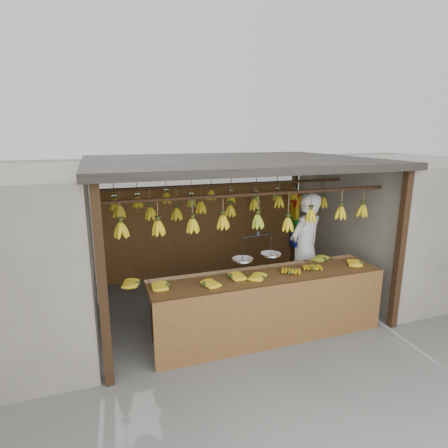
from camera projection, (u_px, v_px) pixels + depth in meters
name	position (u px, v px, depth m)	size (l,w,h in m)	color
ground	(230.00, 303.00, 6.27)	(80.00, 80.00, 0.00)	#5B5B57
stall	(223.00, 184.00, 6.11)	(4.30, 3.30, 2.40)	black
neighbor_right	(407.00, 221.00, 7.15)	(3.00, 3.00, 2.30)	slate
counter	(270.00, 291.00, 5.03)	(3.47, 0.74, 0.96)	brown
hanging_bananas	(230.00, 208.00, 5.90)	(3.64, 2.26, 0.39)	gold
balance_scale	(257.00, 253.00, 5.09)	(0.72, 0.35, 0.88)	black
vendor	(305.00, 249.00, 6.14)	(0.68, 0.44, 1.86)	white
bag_bundles	(294.00, 218.00, 7.89)	(0.08, 0.26, 1.21)	red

